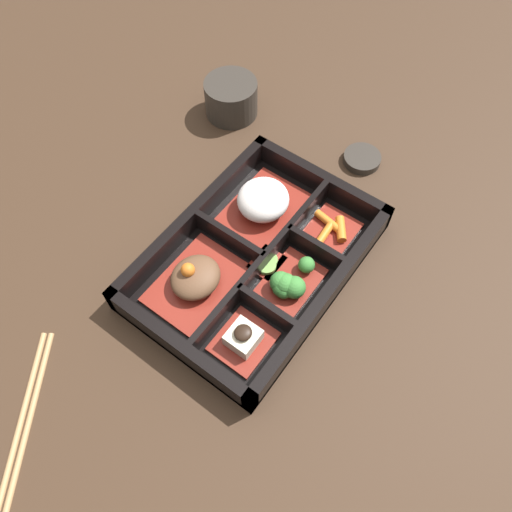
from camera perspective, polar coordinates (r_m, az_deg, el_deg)
ground_plane at (r=0.66m, az=0.00°, el=-1.11°), size 3.00×3.00×0.00m
bento_base at (r=0.66m, az=0.00°, el=-0.89°), size 0.32×0.22×0.01m
bento_rim at (r=0.64m, az=0.25°, el=-0.31°), size 0.32×0.22×0.04m
bowl_stew at (r=0.63m, az=-6.91°, el=-2.64°), size 0.12×0.09×0.05m
bowl_rice at (r=0.68m, az=0.82°, el=6.21°), size 0.12×0.09×0.05m
bowl_tofu at (r=0.59m, az=-1.45°, el=-9.45°), size 0.07×0.06×0.03m
bowl_greens at (r=0.62m, az=3.71°, el=-3.15°), size 0.09×0.06×0.03m
bowl_carrots at (r=0.68m, az=8.61°, el=2.99°), size 0.07×0.06×0.02m
bowl_pickles at (r=0.65m, az=1.29°, el=-0.76°), size 0.04×0.04×0.01m
tea_cup at (r=0.82m, az=-2.86°, el=17.66°), size 0.08×0.08×0.06m
chopsticks at (r=0.64m, az=-25.26°, el=-17.66°), size 0.20×0.15×0.01m
sauce_dish at (r=0.78m, az=12.03°, el=10.84°), size 0.06×0.06×0.01m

